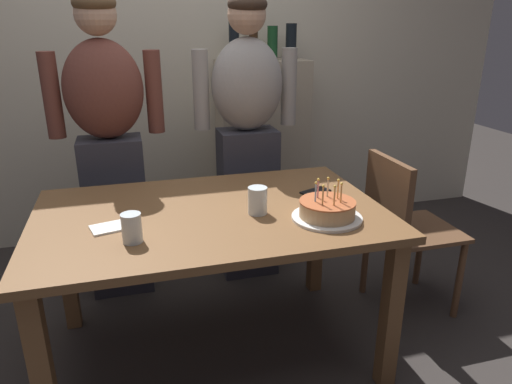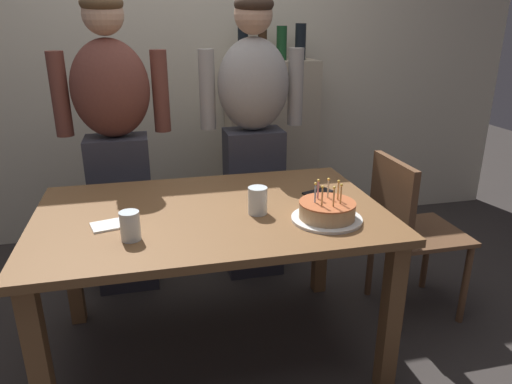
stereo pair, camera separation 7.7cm
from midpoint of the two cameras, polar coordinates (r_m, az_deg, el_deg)
ground_plane at (r=2.43m, az=-3.91°, el=-18.62°), size 10.00×10.00×0.00m
back_wall at (r=3.44m, az=-8.91°, el=16.23°), size 5.20×0.10×2.60m
dining_table at (r=2.09m, az=-4.33°, el=-4.69°), size 1.50×0.96×0.74m
birthday_cake at (r=1.96m, az=9.76°, el=-2.37°), size 0.29×0.29×0.17m
water_glass_near at (r=1.80m, az=-13.92°, el=-4.04°), size 0.08×0.08×0.11m
water_glass_far at (r=1.99m, az=1.31°, el=-1.05°), size 0.08×0.08×0.12m
cell_phone at (r=2.27m, az=8.54°, el=-0.06°), size 0.16×0.12×0.01m
napkin_stack at (r=1.96m, az=-16.36°, el=-3.90°), size 0.16×0.14×0.01m
person_man_bearded at (r=2.70m, az=-15.87°, el=5.52°), size 0.61×0.27×1.66m
person_woman_cardigan at (r=2.77m, az=0.49°, el=6.65°), size 0.61×0.27×1.66m
dining_chair at (r=2.59m, az=18.67°, el=-3.78°), size 0.42×0.42×0.87m
shelf_cabinet at (r=3.44m, az=2.47°, el=5.44°), size 0.63×0.30×1.56m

